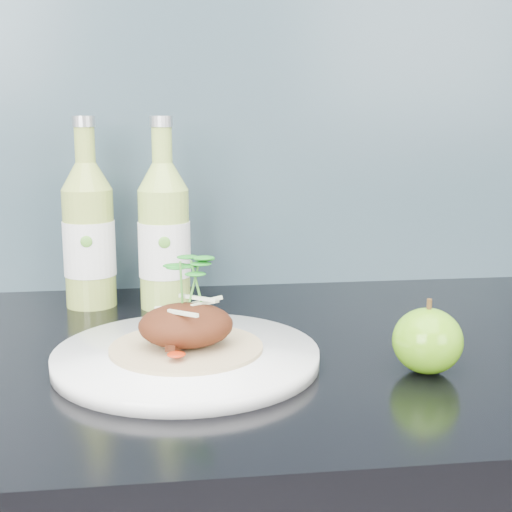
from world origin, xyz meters
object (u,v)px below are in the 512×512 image
object	(u,v)px
dinner_plate	(187,357)
cider_bottle_right	(164,236)
green_apple	(428,341)
cider_bottle_left	(89,235)

from	to	relation	value
dinner_plate	cider_bottle_right	bearing A→B (deg)	94.91
dinner_plate	green_apple	world-z (taller)	green_apple
cider_bottle_right	green_apple	bearing A→B (deg)	-40.07
dinner_plate	cider_bottle_left	size ratio (longest dim) A/B	1.31
green_apple	cider_bottle_left	size ratio (longest dim) A/B	0.30
dinner_plate	green_apple	bearing A→B (deg)	-12.98
dinner_plate	cider_bottle_right	distance (m)	0.25
green_apple	cider_bottle_right	xyz separation A→B (m)	(-0.26, 0.28, 0.06)
dinner_plate	cider_bottle_left	xyz separation A→B (m)	(-0.12, 0.25, 0.09)
green_apple	cider_bottle_right	bearing A→B (deg)	131.98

